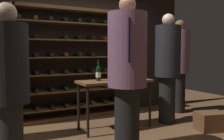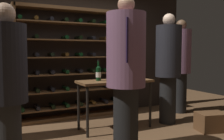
% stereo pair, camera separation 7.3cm
% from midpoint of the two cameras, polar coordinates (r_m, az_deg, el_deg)
% --- Properties ---
extents(ground_plane, '(9.21, 9.21, 0.00)m').
position_cam_midpoint_polar(ground_plane, '(3.97, 1.38, -15.30)').
color(ground_plane, brown).
extents(back_wall, '(5.07, 0.10, 2.86)m').
position_cam_midpoint_polar(back_wall, '(5.21, -6.96, 5.33)').
color(back_wall, black).
rests_on(back_wall, ground).
extents(wine_rack, '(2.48, 0.32, 2.18)m').
position_cam_midpoint_polar(wine_rack, '(4.97, -7.38, 1.40)').
color(wine_rack, brown).
rests_on(wine_rack, ground).
extents(tasting_table, '(1.28, 0.52, 0.84)m').
position_cam_midpoint_polar(tasting_table, '(4.22, 1.22, -3.72)').
color(tasting_table, brown).
rests_on(tasting_table, ground).
extents(person_guest_blue_shirt, '(0.43, 0.43, 2.01)m').
position_cam_midpoint_polar(person_guest_blue_shirt, '(5.53, 16.03, 1.90)').
color(person_guest_blue_shirt, black).
rests_on(person_guest_blue_shirt, ground).
extents(person_guest_plum_blouse, '(0.50, 0.50, 2.03)m').
position_cam_midpoint_polar(person_guest_plum_blouse, '(3.16, 3.92, 0.46)').
color(person_guest_plum_blouse, black).
rests_on(person_guest_plum_blouse, ground).
extents(person_bystander_dark_jacket, '(0.47, 0.47, 2.02)m').
position_cam_midpoint_polar(person_bystander_dark_jacket, '(4.65, 13.38, 1.53)').
color(person_bystander_dark_jacket, black).
rests_on(person_bystander_dark_jacket, ground).
extents(person_bystander_red_print, '(0.44, 0.44, 1.84)m').
position_cam_midpoint_polar(person_bystander_red_print, '(2.84, -22.66, -2.44)').
color(person_bystander_red_print, black).
rests_on(person_bystander_red_print, ground).
extents(wine_crate, '(0.55, 0.45, 0.31)m').
position_cam_midpoint_polar(wine_crate, '(4.55, 22.59, -11.04)').
color(wine_crate, brown).
rests_on(wine_crate, ground).
extents(display_cabinet, '(0.44, 0.36, 1.44)m').
position_cam_midpoint_polar(display_cabinet, '(4.00, -23.81, -4.82)').
color(display_cabinet, '#4C2D1E').
rests_on(display_cabinet, ground).
extents(wine_bottle_red_label, '(0.08, 0.08, 0.34)m').
position_cam_midpoint_polar(wine_bottle_red_label, '(4.42, 1.72, -0.42)').
color(wine_bottle_red_label, black).
rests_on(wine_bottle_red_label, tasting_table).
extents(wine_bottle_black_capsule, '(0.08, 0.08, 0.35)m').
position_cam_midpoint_polar(wine_bottle_black_capsule, '(4.21, 0.04, -0.64)').
color(wine_bottle_black_capsule, '#4C3314').
rests_on(wine_bottle_black_capsule, tasting_table).
extents(wine_bottle_green_slim, '(0.09, 0.09, 0.35)m').
position_cam_midpoint_polar(wine_bottle_green_slim, '(4.11, -2.67, -0.74)').
color(wine_bottle_green_slim, black).
rests_on(wine_bottle_green_slim, tasting_table).
extents(wine_glass_stemmed_right, '(0.09, 0.09, 0.14)m').
position_cam_midpoint_polar(wine_glass_stemmed_right, '(4.26, 2.72, -0.85)').
color(wine_glass_stemmed_right, silver).
rests_on(wine_glass_stemmed_right, tasting_table).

